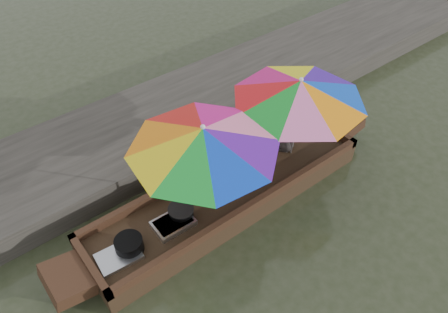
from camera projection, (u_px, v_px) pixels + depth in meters
water at (228, 203)px, 7.29m from camera, size 80.00×80.00×0.00m
dock at (157, 126)px, 8.38m from camera, size 22.00×2.20×0.50m
boat_hull at (228, 196)px, 7.17m from camera, size 4.89×1.20×0.35m
cooking_pot at (129, 245)px, 6.14m from camera, size 0.40×0.40×0.21m
tray_crayfish at (173, 223)px, 6.49m from camera, size 0.61×0.43×0.09m
tray_scallop at (119, 257)px, 6.09m from camera, size 0.63×0.46×0.06m
charcoal_grill at (181, 213)px, 6.58m from camera, size 0.37×0.37×0.18m
supply_bag at (185, 193)px, 6.81m from camera, size 0.34×0.30×0.26m
vendor at (287, 124)px, 7.42m from camera, size 0.61×0.59×1.05m
umbrella_bow at (205, 167)px, 6.32m from camera, size 2.75×2.75×1.55m
umbrella_stern at (296, 118)px, 7.15m from camera, size 2.65×2.65×1.55m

